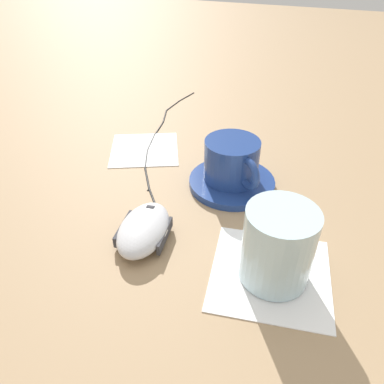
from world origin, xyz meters
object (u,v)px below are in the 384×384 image
object	(u,v)px
coffee_cup	(232,161)
drinking_glass	(278,246)
computer_mouse	(144,229)
saucer	(232,182)

from	to	relation	value
coffee_cup	drinking_glass	xyz separation A→B (m)	(0.09, -0.16, 0.01)
coffee_cup	computer_mouse	xyz separation A→B (m)	(-0.07, -0.15, -0.03)
saucer	coffee_cup	world-z (taller)	coffee_cup
saucer	computer_mouse	size ratio (longest dim) A/B	1.20
drinking_glass	coffee_cup	bearing A→B (deg)	119.07
saucer	computer_mouse	xyz separation A→B (m)	(-0.07, -0.15, 0.01)
saucer	drinking_glass	distance (m)	0.18
computer_mouse	saucer	bearing A→B (deg)	63.23
computer_mouse	drinking_glass	distance (m)	0.16
saucer	computer_mouse	distance (m)	0.17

